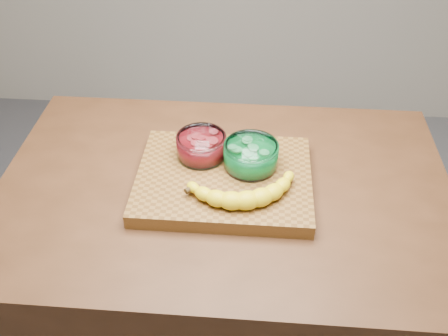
{
  "coord_description": "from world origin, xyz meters",
  "views": [
    {
      "loc": [
        0.08,
        -0.97,
        1.78
      ],
      "look_at": [
        0.0,
        0.0,
        0.96
      ],
      "focal_mm": 40.0,
      "sensor_mm": 36.0,
      "label": 1
    }
  ],
  "objects": [
    {
      "name": "bowl_green",
      "position": [
        0.07,
        0.04,
        0.97
      ],
      "size": [
        0.14,
        0.14,
        0.07
      ],
      "color": "white",
      "rests_on": "cutting_board"
    },
    {
      "name": "bowl_red",
      "position": [
        -0.07,
        0.07,
        0.97
      ],
      "size": [
        0.13,
        0.13,
        0.06
      ],
      "color": "white",
      "rests_on": "cutting_board"
    },
    {
      "name": "banana",
      "position": [
        0.05,
        -0.07,
        0.96
      ],
      "size": [
        0.3,
        0.17,
        0.04
      ],
      "primitive_type": null,
      "color": "yellow",
      "rests_on": "cutting_board"
    },
    {
      "name": "cutting_board",
      "position": [
        0.0,
        0.0,
        0.92
      ],
      "size": [
        0.45,
        0.35,
        0.04
      ],
      "primitive_type": "cube",
      "color": "brown",
      "rests_on": "counter"
    },
    {
      "name": "counter",
      "position": [
        0.0,
        0.0,
        0.45
      ],
      "size": [
        1.2,
        0.8,
        0.9
      ],
      "primitive_type": "cube",
      "color": "#492915",
      "rests_on": "ground"
    }
  ]
}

